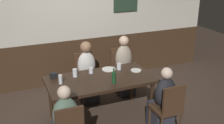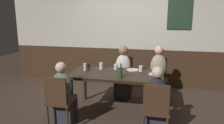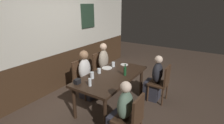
# 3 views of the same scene
# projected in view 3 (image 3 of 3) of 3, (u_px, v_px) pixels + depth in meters

# --- Properties ---
(ground_plane) EXTENTS (12.00, 12.00, 0.00)m
(ground_plane) POSITION_uv_depth(u_px,v_px,m) (111.00, 105.00, 3.86)
(ground_plane) COLOR #423328
(wall_back) EXTENTS (6.40, 0.13, 2.60)m
(wall_back) POSITION_uv_depth(u_px,v_px,m) (56.00, 40.00, 4.28)
(wall_back) COLOR #3D2819
(wall_back) RESTS_ON ground_plane
(dining_table) EXTENTS (1.74, 0.89, 0.74)m
(dining_table) POSITION_uv_depth(u_px,v_px,m) (111.00, 78.00, 3.64)
(dining_table) COLOR black
(dining_table) RESTS_ON ground_plane
(chair_mid_far) EXTENTS (0.40, 0.40, 0.88)m
(chair_mid_far) POSITION_uv_depth(u_px,v_px,m) (81.00, 76.00, 4.13)
(chair_mid_far) COLOR #422B1C
(chair_mid_far) RESTS_ON ground_plane
(chair_left_near) EXTENTS (0.40, 0.40, 0.88)m
(chair_left_near) POSITION_uv_depth(u_px,v_px,m) (132.00, 118.00, 2.65)
(chair_left_near) COLOR #422B1C
(chair_left_near) RESTS_ON ground_plane
(chair_right_far) EXTENTS (0.40, 0.40, 0.88)m
(chair_right_far) POSITION_uv_depth(u_px,v_px,m) (100.00, 67.00, 4.74)
(chair_right_far) COLOR #422B1C
(chair_right_far) RESTS_ON ground_plane
(chair_right_near) EXTENTS (0.40, 0.40, 0.88)m
(chair_right_near) POSITION_uv_depth(u_px,v_px,m) (162.00, 82.00, 3.87)
(chair_right_near) COLOR #422B1C
(chair_right_near) RESTS_ON ground_plane
(person_mid_far) EXTENTS (0.34, 0.37, 1.16)m
(person_mid_far) POSITION_uv_depth(u_px,v_px,m) (87.00, 78.00, 4.05)
(person_mid_far) COLOR #2D2D38
(person_mid_far) RESTS_ON ground_plane
(person_left_near) EXTENTS (0.34, 0.37, 1.08)m
(person_left_near) POSITION_uv_depth(u_px,v_px,m) (122.00, 117.00, 2.75)
(person_left_near) COLOR #2D2D38
(person_left_near) RESTS_ON ground_plane
(person_right_far) EXTENTS (0.34, 0.37, 1.18)m
(person_right_far) POSITION_uv_depth(u_px,v_px,m) (105.00, 68.00, 4.66)
(person_right_far) COLOR #2D2D38
(person_right_far) RESTS_ON ground_plane
(person_right_near) EXTENTS (0.34, 0.37, 1.09)m
(person_right_near) POSITION_uv_depth(u_px,v_px,m) (155.00, 82.00, 3.96)
(person_right_near) COLOR #2D2D38
(person_right_near) RESTS_ON ground_plane
(pint_glass_pale) EXTENTS (0.08, 0.08, 0.11)m
(pint_glass_pale) POSITION_uv_depth(u_px,v_px,m) (113.00, 65.00, 4.06)
(pint_glass_pale) COLOR silver
(pint_glass_pale) RESTS_ON dining_table
(tumbler_short) EXTENTS (0.08, 0.08, 0.13)m
(tumbler_short) POSITION_uv_depth(u_px,v_px,m) (92.00, 76.00, 3.43)
(tumbler_short) COLOR silver
(tumbler_short) RESTS_ON dining_table
(highball_clear) EXTENTS (0.06, 0.06, 0.14)m
(highball_clear) POSITION_uv_depth(u_px,v_px,m) (90.00, 83.00, 3.11)
(highball_clear) COLOR silver
(highball_clear) RESTS_ON dining_table
(tumbler_water) EXTENTS (0.08, 0.08, 0.11)m
(tumbler_water) POSITION_uv_depth(u_px,v_px,m) (99.00, 71.00, 3.68)
(tumbler_water) COLOR silver
(tumbler_water) RESTS_ON dining_table
(beer_bottle_green) EXTENTS (0.06, 0.06, 0.25)m
(beer_bottle_green) POSITION_uv_depth(u_px,v_px,m) (125.00, 71.00, 3.56)
(beer_bottle_green) COLOR #194723
(beer_bottle_green) RESTS_ON dining_table
(plate_white_large) EXTENTS (0.24, 0.24, 0.01)m
(plate_white_large) POSITION_uv_depth(u_px,v_px,m) (107.00, 68.00, 3.98)
(plate_white_large) COLOR white
(plate_white_large) RESTS_ON dining_table
(plate_white_small) EXTENTS (0.18, 0.18, 0.01)m
(plate_white_small) POSITION_uv_depth(u_px,v_px,m) (124.00, 65.00, 4.19)
(plate_white_small) COLOR white
(plate_white_small) RESTS_ON dining_table
(condiment_caddy) EXTENTS (0.11, 0.09, 0.09)m
(condiment_caddy) POSITION_uv_depth(u_px,v_px,m) (77.00, 81.00, 3.20)
(condiment_caddy) COLOR black
(condiment_caddy) RESTS_ON dining_table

